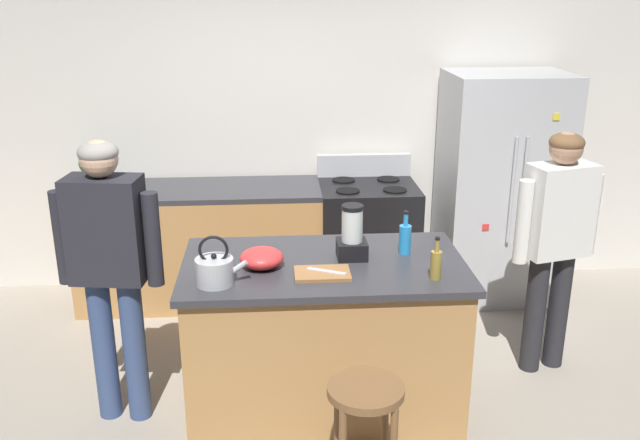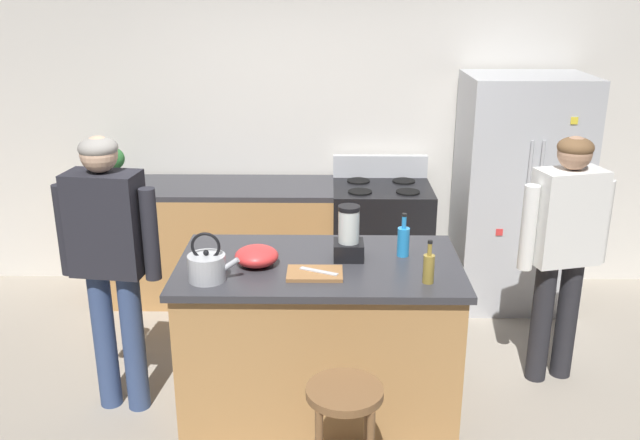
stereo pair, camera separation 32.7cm
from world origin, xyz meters
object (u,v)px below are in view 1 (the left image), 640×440
(person_by_sink_right, at_px, (556,231))
(chef_knife, at_px, (326,271))
(refrigerator, at_px, (500,188))
(bottle_vinegar, at_px, (436,264))
(bottle_soda, at_px, (405,238))
(cutting_board, at_px, (322,274))
(potted_plant, at_px, (93,168))
(blender_appliance, at_px, (352,236))
(mixing_bowl, at_px, (262,258))
(stove_range, at_px, (367,240))
(kitchen_island, at_px, (324,336))
(bar_stool, at_px, (365,414))
(person_by_island_left, at_px, (109,258))
(tea_kettle, at_px, (215,270))

(person_by_sink_right, bearing_deg, chef_knife, -160.70)
(refrigerator, height_order, bottle_vinegar, refrigerator)
(person_by_sink_right, height_order, bottle_soda, person_by_sink_right)
(person_by_sink_right, xyz_separation_m, cutting_board, (-1.51, -0.52, -0.01))
(potted_plant, bearing_deg, refrigerator, -0.92)
(blender_appliance, distance_m, bottle_vinegar, 0.53)
(mixing_bowl, bearing_deg, stove_range, 62.47)
(kitchen_island, relative_size, bar_stool, 2.39)
(stove_range, bearing_deg, bottle_soda, -89.49)
(kitchen_island, distance_m, person_by_island_left, 1.29)
(kitchen_island, distance_m, bar_stool, 0.86)
(tea_kettle, bearing_deg, person_by_sink_right, 15.83)
(bar_stool, xyz_separation_m, potted_plant, (-1.75, 2.40, 0.59))
(person_by_island_left, bearing_deg, stove_range, 43.13)
(person_by_island_left, xyz_separation_m, bottle_vinegar, (1.75, -0.25, 0.01))
(person_by_island_left, bearing_deg, blender_appliance, 3.45)
(stove_range, distance_m, person_by_sink_right, 1.63)
(person_by_island_left, height_order, bottle_vinegar, person_by_island_left)
(refrigerator, height_order, chef_knife, refrigerator)
(refrigerator, bearing_deg, person_by_sink_right, -91.39)
(bottle_soda, bearing_deg, kitchen_island, -166.94)
(bar_stool, bearing_deg, bottle_soda, 69.82)
(bar_stool, bearing_deg, bottle_vinegar, 52.62)
(stove_range, distance_m, tea_kettle, 2.13)
(potted_plant, height_order, cutting_board, potted_plant)
(person_by_sink_right, relative_size, bar_stool, 2.38)
(bar_stool, distance_m, cutting_board, 0.81)
(tea_kettle, bearing_deg, mixing_bowl, 40.18)
(kitchen_island, bearing_deg, potted_plant, 136.37)
(person_by_island_left, distance_m, person_by_sink_right, 2.68)
(person_by_island_left, bearing_deg, chef_knife, -7.78)
(stove_range, distance_m, mixing_bowl, 1.84)
(refrigerator, bearing_deg, mixing_bowl, -140.37)
(person_by_island_left, bearing_deg, refrigerator, 29.41)
(stove_range, bearing_deg, person_by_sink_right, -49.28)
(tea_kettle, distance_m, chef_knife, 0.59)
(bottle_vinegar, distance_m, cutting_board, 0.61)
(person_by_island_left, relative_size, person_by_sink_right, 1.04)
(blender_appliance, xyz_separation_m, cutting_board, (-0.19, -0.24, -0.12))
(person_by_island_left, relative_size, blender_appliance, 5.28)
(refrigerator, xyz_separation_m, mixing_bowl, (-1.86, -1.54, 0.09))
(stove_range, distance_m, potted_plant, 2.19)
(person_by_island_left, distance_m, bottle_soda, 1.66)
(kitchen_island, height_order, tea_kettle, tea_kettle)
(bottle_vinegar, height_order, chef_knife, bottle_vinegar)
(stove_range, height_order, bottle_vinegar, bottle_vinegar)
(kitchen_island, relative_size, blender_appliance, 5.08)
(blender_appliance, xyz_separation_m, bottle_soda, (0.32, 0.05, -0.04))
(tea_kettle, bearing_deg, stove_range, 59.15)
(bar_stool, xyz_separation_m, tea_kettle, (-0.72, 0.60, 0.49))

